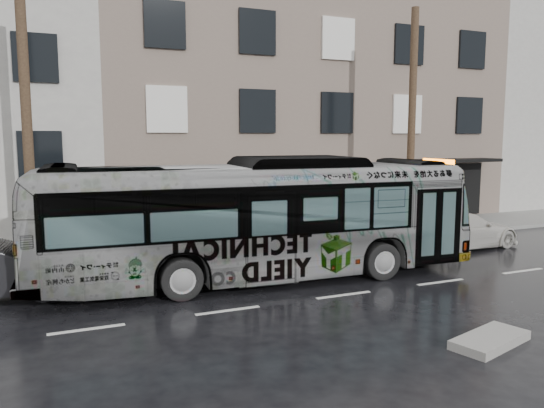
% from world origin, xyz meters
% --- Properties ---
extents(ground, '(120.00, 120.00, 0.00)m').
position_xyz_m(ground, '(0.00, 0.00, 0.00)').
color(ground, black).
rests_on(ground, ground).
extents(sidewalk, '(90.00, 3.60, 0.15)m').
position_xyz_m(sidewalk, '(0.00, 4.90, 0.07)').
color(sidewalk, gray).
rests_on(sidewalk, ground).
extents(building_taupe, '(20.00, 12.00, 11.00)m').
position_xyz_m(building_taupe, '(5.00, 12.70, 5.50)').
color(building_taupe, '#746759').
rests_on(building_taupe, ground).
extents(building_filler, '(18.00, 12.00, 12.00)m').
position_xyz_m(building_filler, '(24.00, 12.70, 6.00)').
color(building_filler, '#B4B2AA').
rests_on(building_filler, ground).
extents(utility_pole_front, '(0.30, 0.30, 9.00)m').
position_xyz_m(utility_pole_front, '(6.50, 3.30, 4.65)').
color(utility_pole_front, '#4F3B27').
rests_on(utility_pole_front, sidewalk).
extents(utility_pole_rear, '(0.30, 0.30, 9.00)m').
position_xyz_m(utility_pole_rear, '(-7.50, 3.30, 4.65)').
color(utility_pole_rear, '#4F3B27').
rests_on(utility_pole_rear, sidewalk).
extents(sign_post, '(0.06, 0.06, 2.40)m').
position_xyz_m(sign_post, '(7.60, 3.30, 1.35)').
color(sign_post, slate).
rests_on(sign_post, sidewalk).
extents(bus, '(12.90, 3.69, 3.55)m').
position_xyz_m(bus, '(-1.48, -0.11, 1.78)').
color(bus, '#B2B2B2').
rests_on(bus, ground).
extents(white_sedan, '(4.87, 2.28, 1.37)m').
position_xyz_m(white_sedan, '(7.10, 0.96, 0.69)').
color(white_sedan, beige).
rests_on(white_sedan, ground).
extents(slush_pile, '(1.95, 1.28, 0.18)m').
position_xyz_m(slush_pile, '(0.98, -6.54, 0.09)').
color(slush_pile, '#9B9A93').
rests_on(slush_pile, ground).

